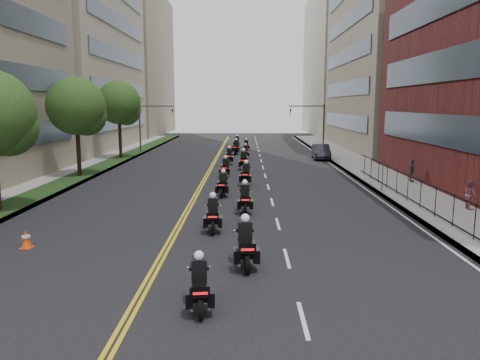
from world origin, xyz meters
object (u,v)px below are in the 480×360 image
(traffic_cone, at_px, (26,239))
(motorcycle_9, at_px, (246,152))
(motorcycle_11, at_px, (246,146))
(motorcycle_6, at_px, (225,169))
(motorcycle_12, at_px, (237,143))
(motorcycle_1, at_px, (245,246))
(parked_sedan, at_px, (321,152))
(motorcycle_5, at_px, (246,175))
(pedestrian_c, at_px, (412,171))
(motorcycle_10, at_px, (236,148))
(motorcycle_2, at_px, (213,216))
(motorcycle_8, at_px, (229,157))
(pedestrian_b, at_px, (470,194))
(motorcycle_4, at_px, (223,185))
(motorcycle_0, at_px, (199,286))
(motorcycle_3, at_px, (245,200))
(motorcycle_7, at_px, (244,161))

(traffic_cone, bearing_deg, motorcycle_9, 74.37)
(motorcycle_11, bearing_deg, motorcycle_6, -98.10)
(traffic_cone, bearing_deg, motorcycle_12, 80.14)
(motorcycle_1, height_order, parked_sedan, motorcycle_1)
(motorcycle_5, distance_m, pedestrian_c, 11.78)
(motorcycle_6, height_order, motorcycle_10, motorcycle_10)
(motorcycle_2, xyz_separation_m, motorcycle_8, (-0.12, 23.55, 0.00))
(motorcycle_9, distance_m, pedestrian_b, 27.01)
(motorcycle_4, bearing_deg, motorcycle_0, -85.29)
(motorcycle_9, bearing_deg, pedestrian_c, -52.08)
(parked_sedan, height_order, traffic_cone, parked_sedan)
(pedestrian_c, bearing_deg, motorcycle_12, 35.75)
(motorcycle_6, bearing_deg, parked_sedan, 56.67)
(motorcycle_3, bearing_deg, pedestrian_c, 35.74)
(motorcycle_8, xyz_separation_m, motorcycle_10, (0.45, 8.51, 0.04))
(parked_sedan, height_order, pedestrian_b, pedestrian_b)
(motorcycle_0, xyz_separation_m, motorcycle_7, (1.06, 27.88, 0.09))
(motorcycle_5, bearing_deg, motorcycle_12, 97.14)
(parked_sedan, height_order, pedestrian_c, pedestrian_c)
(motorcycle_0, bearing_deg, motorcycle_6, 83.57)
(motorcycle_12, relative_size, pedestrian_c, 1.46)
(motorcycle_1, xyz_separation_m, motorcycle_9, (-0.05, 32.81, -0.09))
(motorcycle_8, height_order, motorcycle_12, motorcycle_8)
(motorcycle_6, bearing_deg, motorcycle_1, -81.42)
(parked_sedan, distance_m, pedestrian_b, 24.19)
(motorcycle_3, height_order, motorcycle_10, motorcycle_10)
(motorcycle_0, bearing_deg, pedestrian_b, 35.28)
(motorcycle_0, relative_size, parked_sedan, 0.47)
(motorcycle_1, bearing_deg, motorcycle_10, 87.93)
(motorcycle_4, relative_size, motorcycle_6, 0.99)
(motorcycle_0, xyz_separation_m, motorcycle_11, (1.31, 44.01, -0.03))
(motorcycle_10, xyz_separation_m, motorcycle_12, (-0.07, 8.20, -0.05))
(motorcycle_10, relative_size, parked_sedan, 0.54)
(motorcycle_11, bearing_deg, motorcycle_10, -110.38)
(motorcycle_0, distance_m, motorcycle_3, 11.78)
(motorcycle_9, relative_size, motorcycle_10, 0.87)
(motorcycle_9, height_order, motorcycle_12, motorcycle_12)
(motorcycle_8, xyz_separation_m, pedestrian_b, (13.41, -19.63, 0.24))
(motorcycle_0, relative_size, motorcycle_11, 1.05)
(motorcycle_10, bearing_deg, motorcycle_11, 79.81)
(pedestrian_c, bearing_deg, motorcycle_3, 137.86)
(motorcycle_10, bearing_deg, motorcycle_8, -86.34)
(motorcycle_3, distance_m, motorcycle_6, 12.03)
(parked_sedan, relative_size, pedestrian_b, 2.99)
(motorcycle_4, xyz_separation_m, motorcycle_5, (1.41, 3.94, 0.04))
(motorcycle_7, distance_m, motorcycle_10, 12.31)
(motorcycle_1, xyz_separation_m, parked_sedan, (7.73, 32.39, 0.04))
(motorcycle_1, bearing_deg, motorcycle_2, 103.73)
(motorcycle_4, xyz_separation_m, motorcycle_7, (1.20, 11.74, 0.07))
(motorcycle_12, bearing_deg, motorcycle_7, -82.82)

